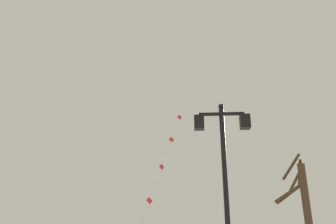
% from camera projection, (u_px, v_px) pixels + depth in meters
% --- Properties ---
extents(twin_lantern_lamp_post, '(1.58, 0.28, 4.90)m').
position_uv_depth(twin_lantern_lamp_post, '(224.00, 155.00, 9.25)').
color(twin_lantern_lamp_post, black).
rests_on(twin_lantern_lamp_post, ground_plane).
extents(kite_train, '(3.50, 10.19, 13.79)m').
position_uv_depth(kite_train, '(165.00, 158.00, 27.92)').
color(kite_train, brown).
rests_on(kite_train, ground_plane).
extents(bare_tree, '(1.47, 1.34, 4.67)m').
position_uv_depth(bare_tree, '(304.00, 207.00, 13.88)').
color(bare_tree, '#4C3826').
rests_on(bare_tree, ground_plane).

